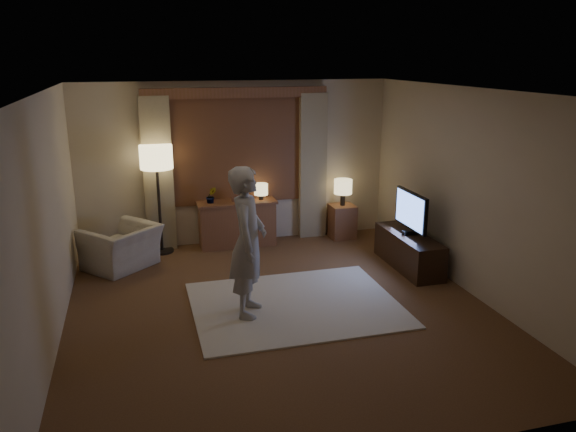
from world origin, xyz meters
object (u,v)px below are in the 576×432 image
object	(u,v)px
sideboard	(237,225)
side_table	(342,221)
armchair	(122,247)
tv_stand	(409,251)
person	(248,242)

from	to	relation	value
sideboard	side_table	xyz separation A→B (m)	(1.78, -0.05, -0.07)
side_table	armchair	bearing A→B (deg)	-172.29
sideboard	tv_stand	distance (m)	2.75
armchair	tv_stand	bearing A→B (deg)	122.79
armchair	person	size ratio (longest dim) A/B	0.54
tv_stand	person	size ratio (longest dim) A/B	0.79
tv_stand	person	bearing A→B (deg)	-160.59
tv_stand	person	xyz separation A→B (m)	(-2.54, -0.89, 0.66)
sideboard	armchair	size ratio (longest dim) A/B	1.26
armchair	tv_stand	distance (m)	4.15
sideboard	side_table	size ratio (longest dim) A/B	2.14
side_table	tv_stand	world-z (taller)	side_table
sideboard	side_table	bearing A→B (deg)	-1.61
tv_stand	armchair	bearing A→B (deg)	164.78
side_table	person	size ratio (longest dim) A/B	0.32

